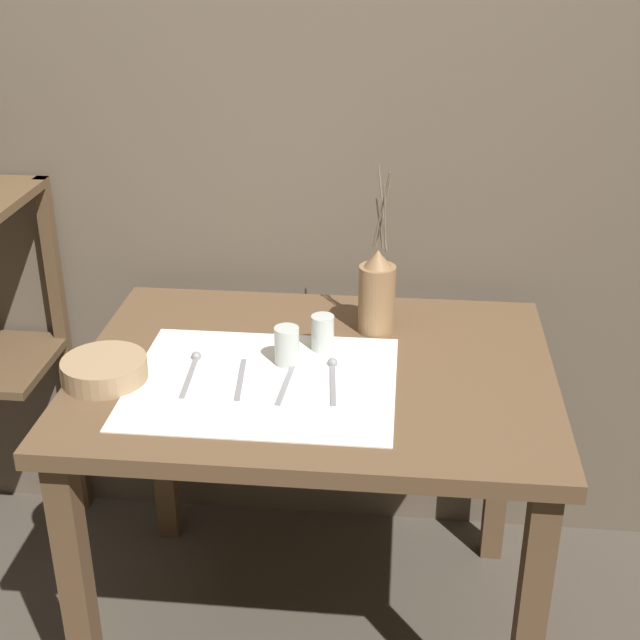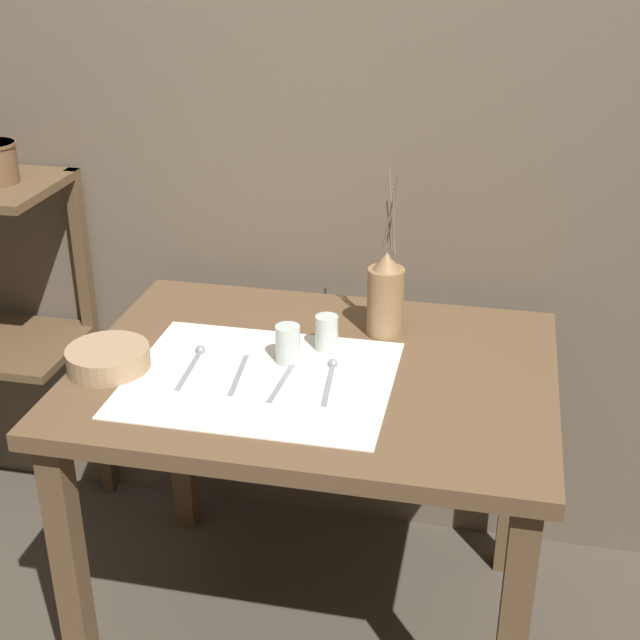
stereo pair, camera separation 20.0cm
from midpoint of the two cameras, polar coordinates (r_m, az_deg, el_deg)
name	(u,v)px [view 1 (the left image)]	position (r m, az deg, el deg)	size (l,w,h in m)	color
ground_plane	(316,626)	(2.53, -2.67, -19.09)	(12.00, 12.00, 0.00)	#473F35
stone_wall_back	(335,137)	(2.39, -1.45, 11.58)	(7.00, 0.06, 2.40)	brown
wooden_table	(315,408)	(2.11, -3.04, -5.75)	(1.10, 0.82, 0.79)	brown
linen_cloth	(263,382)	(2.00, -6.54, -4.03)	(0.59, 0.48, 0.00)	white
pitcher_with_flowers	(377,293)	(2.18, 1.05, 1.65)	(0.09, 0.09, 0.42)	olive
wooden_bowl	(105,370)	(2.07, -16.34, -3.14)	(0.19, 0.19, 0.05)	#9E7F5B
glass_tumbler_near	(287,346)	(2.05, -4.93, -1.72)	(0.06, 0.06, 0.09)	#B7C1BC
glass_tumbler_far	(323,333)	(2.11, -2.54, -0.88)	(0.05, 0.05, 0.09)	#B7C1BC
spoon_inner	(194,364)	(2.08, -10.83, -2.88)	(0.03, 0.20, 0.02)	gray
knife_center	(241,379)	(2.01, -7.96, -3.85)	(0.03, 0.19, 0.00)	gray
fork_outer	(286,384)	(1.98, -5.10, -4.16)	(0.02, 0.19, 0.00)	gray
spoon_outer	(333,371)	(2.02, -2.01, -3.35)	(0.04, 0.20, 0.02)	gray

